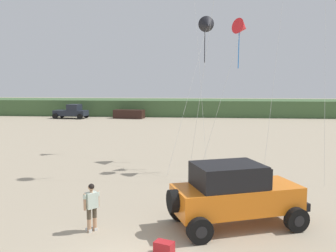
% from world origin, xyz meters
% --- Properties ---
extents(dune_ridge, '(90.00, 8.44, 2.38)m').
position_xyz_m(dune_ridge, '(5.60, 48.02, 1.19)').
color(dune_ridge, '#426038').
rests_on(dune_ridge, ground_plane).
extents(jeep, '(4.99, 3.75, 2.26)m').
position_xyz_m(jeep, '(2.99, 3.25, 1.20)').
color(jeep, orange).
rests_on(jeep, ground_plane).
extents(person_watching, '(0.47, 0.49, 1.67)m').
position_xyz_m(person_watching, '(-1.90, 2.35, 0.94)').
color(person_watching, tan).
rests_on(person_watching, ground_plane).
extents(cooler_box, '(0.65, 0.53, 0.38)m').
position_xyz_m(cooler_box, '(0.73, 0.87, 0.19)').
color(cooler_box, '#B21E23').
rests_on(cooler_box, ground_plane).
extents(distant_pickup, '(4.77, 2.81, 1.98)m').
position_xyz_m(distant_pickup, '(-16.45, 41.00, 0.94)').
color(distant_pickup, '#1E232D').
rests_on(distant_pickup, ground_plane).
extents(distant_sedan, '(4.38, 2.22, 1.20)m').
position_xyz_m(distant_sedan, '(-8.45, 41.83, 0.60)').
color(distant_sedan, black).
rests_on(distant_sedan, ground_plane).
extents(kite_red_delta, '(2.93, 2.90, 8.59)m').
position_xyz_m(kite_red_delta, '(3.97, 12.04, 8.10)').
color(kite_red_delta, red).
rests_on(kite_red_delta, ground_plane).
extents(kite_purple_stunt, '(2.71, 5.59, 9.25)m').
position_xyz_m(kite_purple_stunt, '(2.07, 14.72, 8.66)').
color(kite_purple_stunt, black).
rests_on(kite_purple_stunt, ground_plane).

